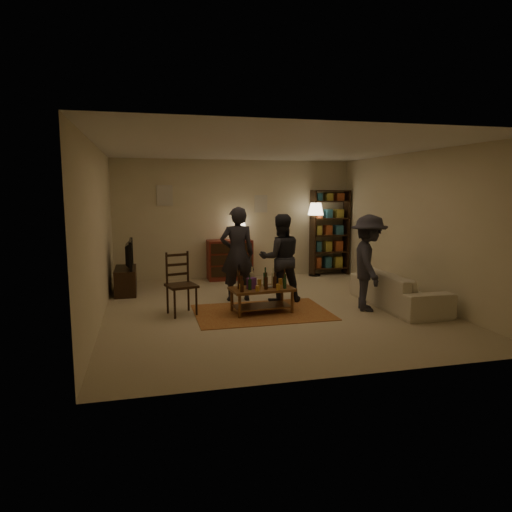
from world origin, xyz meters
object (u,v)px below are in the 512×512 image
object	(u,v)px
coffee_table	(262,290)
person_right	(280,258)
sofa	(398,289)
person_left	(237,254)
floor_lamp	(316,214)
dresser	(230,259)
tv_stand	(126,274)
dining_chair	(180,281)
person_by_sofa	(368,263)
bookshelf	(329,232)

from	to	relation	value
coffee_table	person_right	world-z (taller)	person_right
sofa	coffee_table	bearing A→B (deg)	86.39
coffee_table	person_left	xyz separation A→B (m)	(-0.21, 0.95, 0.48)
coffee_table	floor_lamp	bearing A→B (deg)	54.68
dresser	floor_lamp	bearing A→B (deg)	-1.79
floor_lamp	tv_stand	bearing A→B (deg)	-168.76
floor_lamp	person_left	distance (m)	3.05
dining_chair	person_left	xyz separation A→B (m)	(1.09, 0.69, 0.31)
floor_lamp	person_by_sofa	bearing A→B (deg)	-94.88
dining_chair	person_by_sofa	bearing A→B (deg)	-24.38
person_left	sofa	bearing A→B (deg)	159.61
tv_stand	sofa	distance (m)	5.14
person_by_sofa	person_right	bearing A→B (deg)	70.21
coffee_table	person_left	distance (m)	1.08
dining_chair	sofa	xyz separation A→B (m)	(3.73, -0.42, -0.24)
bookshelf	person_right	distance (m)	3.04
bookshelf	coffee_table	bearing A→B (deg)	-129.15
person_left	person_right	xyz separation A→B (m)	(0.74, -0.26, -0.06)
dining_chair	person_left	size ratio (longest dim) A/B	0.60
person_right	floor_lamp	bearing A→B (deg)	-120.88
coffee_table	bookshelf	bearing A→B (deg)	50.85
dining_chair	dresser	size ratio (longest dim) A/B	0.76
tv_stand	person_right	bearing A→B (deg)	-26.15
floor_lamp	person_by_sofa	world-z (taller)	floor_lamp
dining_chair	bookshelf	world-z (taller)	bookshelf
dining_chair	dresser	distance (m)	3.01
floor_lamp	person_by_sofa	distance (m)	3.23
sofa	person_right	bearing A→B (deg)	65.86
coffee_table	sofa	bearing A→B (deg)	-3.61
dining_chair	sofa	bearing A→B (deg)	-21.33
dresser	sofa	bearing A→B (deg)	-52.46
person_left	person_by_sofa	bearing A→B (deg)	151.34
bookshelf	sofa	xyz separation A→B (m)	(-0.05, -3.18, -0.73)
sofa	tv_stand	bearing A→B (deg)	64.66
person_left	tv_stand	bearing A→B (deg)	-26.23
dining_chair	person_left	world-z (taller)	person_left
tv_stand	person_right	distance (m)	3.10
dining_chair	person_left	distance (m)	1.33
bookshelf	person_right	xyz separation A→B (m)	(-1.93, -2.33, -0.24)
dresser	person_right	world-z (taller)	person_right
dresser	person_by_sofa	distance (m)	3.67
tv_stand	person_left	world-z (taller)	person_left
dining_chair	person_right	size ratio (longest dim) A/B	0.65
floor_lamp	person_right	distance (m)	2.76
tv_stand	sofa	world-z (taller)	tv_stand
person_by_sofa	bookshelf	bearing A→B (deg)	5.45
person_left	person_right	size ratio (longest dim) A/B	1.08
sofa	person_by_sofa	xyz separation A→B (m)	(-0.63, -0.10, 0.50)
dresser	person_by_sofa	xyz separation A→B (m)	(1.76, -3.21, 0.33)
dining_chair	person_by_sofa	size ratio (longest dim) A/B	0.64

